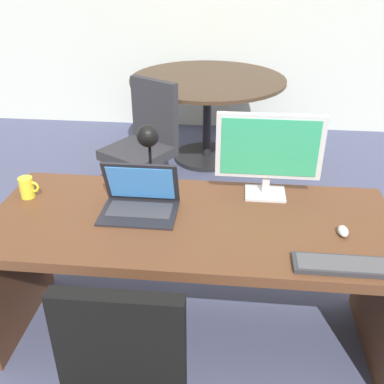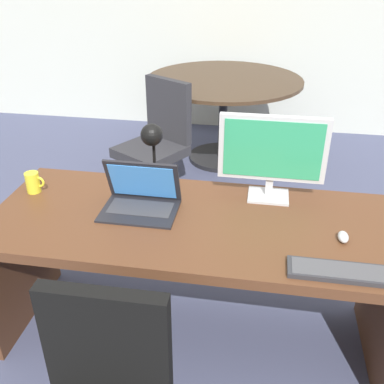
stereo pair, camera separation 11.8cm
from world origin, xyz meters
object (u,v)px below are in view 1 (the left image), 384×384
object	(u,v)px
laptop	(140,195)
desk_lamp	(148,144)
meeting_table	(207,98)
mouse	(343,231)
coffee_mug	(27,187)
meeting_chair_near	(144,153)
monitor	(269,150)
desk	(192,245)
keyboard	(347,265)

from	to	relation	value
laptop	desk_lamp	xyz separation A→B (m)	(0.01, 0.20, 0.18)
laptop	meeting_table	world-z (taller)	laptop
mouse	coffee_mug	xyz separation A→B (m)	(-1.50, 0.18, 0.04)
laptop	meeting_chair_near	distance (m)	1.52
monitor	meeting_chair_near	bearing A→B (deg)	125.73
laptop	mouse	world-z (taller)	laptop
desk_lamp	meeting_chair_near	distance (m)	1.40
desk	monitor	size ratio (longest dim) A/B	3.67
desk	laptop	world-z (taller)	laptop
desk	meeting_table	xyz separation A→B (m)	(-0.08, 2.21, 0.06)
desk	keyboard	size ratio (longest dim) A/B	4.49
desk	meeting_chair_near	size ratio (longest dim) A/B	2.01
desk	meeting_table	world-z (taller)	meeting_table
meeting_table	keyboard	bearing A→B (deg)	-74.14
desk	mouse	distance (m)	0.70
meeting_table	meeting_chair_near	bearing A→B (deg)	-121.01
meeting_chair_near	monitor	bearing A→B (deg)	-54.27
desk	meeting_table	size ratio (longest dim) A/B	1.33
monitor	keyboard	distance (m)	0.67
mouse	desk_lamp	xyz separation A→B (m)	(-0.91, 0.33, 0.23)
mouse	coffee_mug	distance (m)	1.51
laptop	coffee_mug	bearing A→B (deg)	174.70
desk_lamp	meeting_chair_near	size ratio (longest dim) A/B	0.37
monitor	meeting_chair_near	distance (m)	1.64
monitor	coffee_mug	bearing A→B (deg)	-173.07
monitor	laptop	xyz separation A→B (m)	(-0.60, -0.20, -0.17)
coffee_mug	meeting_chair_near	xyz separation A→B (m)	(0.29, 1.38, -0.41)
meeting_table	meeting_chair_near	world-z (taller)	meeting_chair_near
meeting_chair_near	desk	bearing A→B (deg)	-69.66
coffee_mug	meeting_table	size ratio (longest dim) A/B	0.08
laptop	desk_lamp	distance (m)	0.27
desk	coffee_mug	bearing A→B (deg)	174.55
laptop	mouse	xyz separation A→B (m)	(0.92, -0.13, -0.05)
desk	mouse	size ratio (longest dim) A/B	23.48
desk	desk_lamp	xyz separation A→B (m)	(-0.24, 0.23, 0.43)
keyboard	laptop	bearing A→B (deg)	157.94
desk_lamp	desk	bearing A→B (deg)	-43.77
mouse	meeting_chair_near	size ratio (longest dim) A/B	0.09
mouse	desk_lamp	size ratio (longest dim) A/B	0.23
laptop	meeting_chair_near	xyz separation A→B (m)	(-0.29, 1.43, -0.43)
laptop	desk_lamp	size ratio (longest dim) A/B	1.02
keyboard	meeting_chair_near	bearing A→B (deg)	123.37
monitor	mouse	size ratio (longest dim) A/B	6.41
laptop	coffee_mug	xyz separation A→B (m)	(-0.58, 0.05, -0.02)
laptop	keyboard	bearing A→B (deg)	-22.06
monitor	desk_lamp	bearing A→B (deg)	179.36
desk	mouse	bearing A→B (deg)	-8.71
desk	keyboard	distance (m)	0.75
coffee_mug	keyboard	bearing A→B (deg)	-15.73
monitor	desk_lamp	size ratio (longest dim) A/B	1.47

